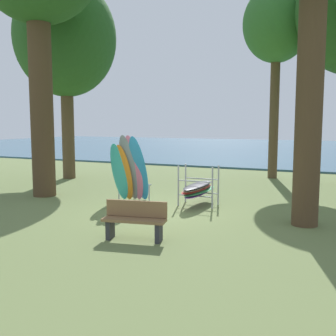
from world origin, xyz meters
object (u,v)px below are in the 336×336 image
(leaning_board_pile, at_px, (129,170))
(tree_far_left_back, at_px, (65,39))
(tree_deep_back, at_px, (277,26))
(park_bench, at_px, (135,219))
(board_storage_rack, at_px, (198,189))

(leaning_board_pile, bearing_deg, tree_far_left_back, 145.61)
(tree_deep_back, distance_m, park_bench, 12.94)
(tree_deep_back, xyz_separation_m, board_storage_rack, (-1.03, -7.21, -6.31))
(tree_deep_back, relative_size, leaning_board_pile, 3.96)
(leaning_board_pile, relative_size, board_storage_rack, 1.03)
(board_storage_rack, relative_size, park_bench, 1.46)
(tree_far_left_back, relative_size, park_bench, 6.14)
(park_bench, bearing_deg, leaning_board_pile, 121.48)
(tree_far_left_back, height_order, tree_deep_back, tree_far_left_back)
(board_storage_rack, bearing_deg, tree_far_left_back, 156.74)
(tree_far_left_back, xyz_separation_m, leaning_board_pile, (5.30, -3.63, -5.23))
(tree_deep_back, xyz_separation_m, leaning_board_pile, (-3.24, -7.61, -5.80))
(tree_deep_back, relative_size, park_bench, 5.98)
(leaning_board_pile, relative_size, park_bench, 1.51)
(tree_deep_back, bearing_deg, tree_far_left_back, -155.00)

